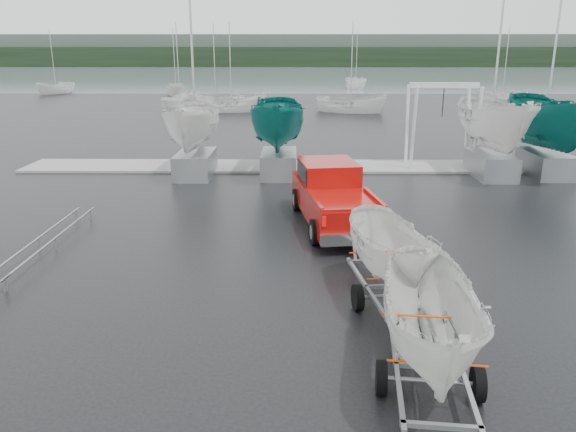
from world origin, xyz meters
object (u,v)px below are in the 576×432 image
Objects in this scene: trailer_parked at (438,250)px; boat_hoist at (442,113)px; trailer_hitched at (394,202)px; pickup_truck at (332,193)px.

boat_hoist is (4.84, 18.96, 0.09)m from trailer_parked.
boat_hoist is (4.95, 15.55, 0.22)m from trailer_hitched.
trailer_hitched is 0.95× the size of trailer_parked.
trailer_hitched is 3.42m from trailer_parked.
trailer_hitched is at bearing -107.67° from boat_hoist.
trailer_hitched is at bearing -90.00° from pickup_truck.
trailer_parked reaches higher than pickup_truck.
pickup_truck is 1.49× the size of boat_hoist.
trailer_parked is (0.11, -3.41, 0.13)m from trailer_hitched.
trailer_hitched is 16.32m from boat_hoist.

